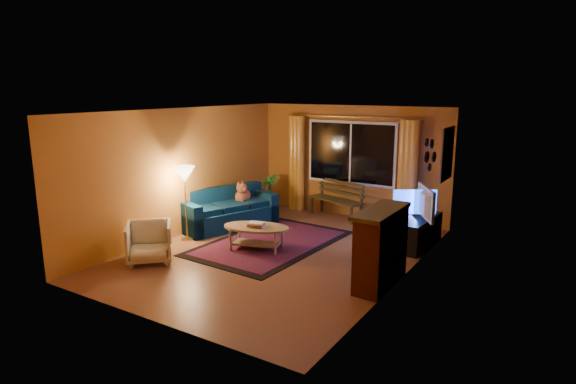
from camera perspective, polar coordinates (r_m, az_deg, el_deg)
The scene contains 22 objects.
floor at distance 8.66m, azimuth -1.06°, elevation -7.23°, with size 4.50×6.00×0.02m, color brown.
ceiling at distance 8.17m, azimuth -1.13°, elevation 9.67°, with size 4.50×6.00×0.02m, color white.
wall_back at distance 10.93m, azimuth 7.53°, elevation 3.60°, with size 4.50×0.02×2.50m, color #BA742B.
wall_left at distance 9.72m, azimuth -12.36°, elevation 2.33°, with size 0.02×6.00×2.50m, color #BA742B.
wall_right at distance 7.37m, azimuth 13.84°, elevation -0.88°, with size 0.02×6.00×2.50m, color #BA742B.
window at distance 10.84m, azimuth 7.42°, elevation 4.60°, with size 2.00×0.02×1.30m, color black.
curtain_rod at distance 10.73m, azimuth 7.44°, elevation 8.81°, with size 0.03×0.03×3.20m, color #BF8C3F.
curtain_left at distance 11.45m, azimuth 1.08°, elevation 3.44°, with size 0.36×0.36×2.24m, color gold.
curtain_right at distance 10.36m, azimuth 14.03°, elevation 2.12°, with size 0.36×0.36×2.24m, color gold.
bench at distance 10.90m, azimuth 5.67°, elevation -1.99°, with size 1.35×0.40×0.41m, color #383117.
potted_plant at distance 11.33m, azimuth -2.26°, elevation -0.16°, with size 0.49×0.49×0.88m, color #235B1E.
sofa at distance 10.14m, azimuth -7.10°, elevation -1.93°, with size 0.86×2.01×0.81m, color #07233C.
dog at distance 10.40m, azimuth -5.36°, elevation -0.19°, with size 0.32×0.44×0.48m, color #9E5436, non-canonical shape.
armchair at distance 8.45m, azimuth -16.15°, elevation -5.51°, with size 0.72×0.67×0.74m, color beige.
floor_lamp at distance 9.35m, azimuth -12.03°, elevation -1.39°, with size 0.24×0.24×1.43m, color #BF8C3F.
rug at distance 9.14m, azimuth -2.06°, elevation -6.03°, with size 1.95×3.07×0.02m, color maroon.
coffee_table at distance 8.75m, azimuth -3.76°, elevation -5.45°, with size 1.22×1.22×0.44m, color #9C8857.
tv_console at distance 9.20m, azimuth 15.20°, elevation -4.61°, with size 0.44×1.32×0.55m, color black.
television at distance 9.06m, azimuth 15.39°, elevation -1.21°, with size 0.99×0.13×0.57m, color black.
fireplace at distance 7.26m, azimuth 10.97°, elevation -6.69°, with size 0.40×1.20×1.10m, color maroon.
mirror_cluster at distance 8.51m, azimuth 16.46°, elevation 4.48°, with size 0.06×0.60×0.56m, color black, non-canonical shape.
painting at distance 9.64m, azimuth 18.32°, elevation 4.32°, with size 0.04×0.76×0.96m, color #EC4826.
Camera 1 is at (4.44, -6.84, 2.89)m, focal length 30.00 mm.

